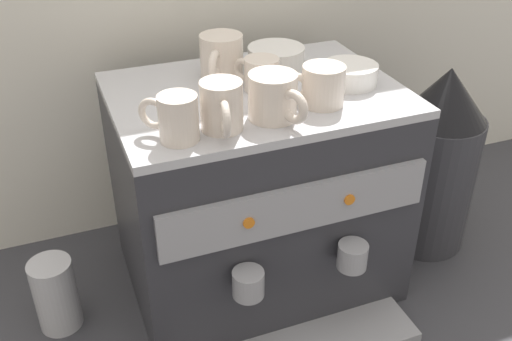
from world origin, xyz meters
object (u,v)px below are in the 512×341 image
ceramic_cup_0 (260,74)px  milk_pitcher (56,295)px  espresso_machine (257,192)px  ceramic_bowl_1 (276,57)px  ceramic_cup_5 (275,97)px  coffee_grinder (435,161)px  ceramic_bowl_0 (350,75)px  ceramic_cup_2 (221,57)px  ceramic_cup_3 (176,118)px  ceramic_cup_4 (321,86)px  ceramic_cup_1 (222,107)px

ceramic_cup_0 → milk_pitcher: (-0.43, -0.00, -0.40)m
espresso_machine → ceramic_cup_0: (0.01, 0.01, 0.25)m
ceramic_bowl_1 → milk_pitcher: bearing=-169.2°
ceramic_cup_5 → coffee_grinder: (0.44, 0.10, -0.27)m
ceramic_bowl_0 → ceramic_cup_2: bearing=152.3°
ceramic_cup_3 → milk_pitcher: 0.49m
ceramic_cup_2 → ceramic_cup_5: (0.03, -0.20, -0.00)m
ceramic_cup_2 → ceramic_cup_4: bearing=-55.0°
espresso_machine → ceramic_cup_2: size_ratio=4.49×
ceramic_cup_2 → ceramic_bowl_1: ceramic_cup_2 is taller
ceramic_cup_1 → ceramic_cup_3: bearing=-176.2°
ceramic_cup_5 → milk_pitcher: bearing=163.6°
ceramic_cup_3 → ceramic_cup_4: bearing=7.5°
ceramic_cup_4 → ceramic_cup_2: bearing=125.0°
coffee_grinder → ceramic_cup_3: bearing=-169.9°
milk_pitcher → ceramic_bowl_0: bearing=-3.3°
ceramic_cup_4 → espresso_machine: bearing=131.3°
ceramic_cup_5 → ceramic_cup_1: bearing=-175.3°
ceramic_cup_1 → coffee_grinder: (0.53, 0.10, -0.27)m
espresso_machine → ceramic_cup_1: (-0.11, -0.12, 0.27)m
ceramic_cup_5 → ceramic_cup_0: bearing=79.3°
ceramic_cup_1 → ceramic_cup_2: ceramic_cup_2 is taller
ceramic_cup_2 → coffee_grinder: bearing=-12.6°
ceramic_cup_3 → ceramic_cup_5: ceramic_cup_5 is taller
ceramic_cup_3 → ceramic_cup_4: (0.27, 0.04, -0.00)m
ceramic_bowl_1 → ceramic_cup_5: bearing=-113.5°
ceramic_bowl_1 → coffee_grinder: ceramic_bowl_1 is taller
ceramic_cup_0 → ceramic_cup_2: (-0.05, 0.08, 0.01)m
ceramic_cup_0 → milk_pitcher: 0.59m
ceramic_cup_1 → ceramic_bowl_1: size_ratio=0.98×
ceramic_cup_4 → ceramic_cup_5: 0.10m
ceramic_cup_1 → ceramic_cup_5: bearing=4.7°
espresso_machine → milk_pitcher: (-0.42, 0.00, -0.14)m
ceramic_cup_3 → ceramic_cup_5: bearing=4.3°
ceramic_cup_3 → ceramic_bowl_0: ceramic_cup_3 is taller
espresso_machine → ceramic_bowl_1: 0.28m
coffee_grinder → espresso_machine: bearing=177.2°
ceramic_cup_0 → coffee_grinder: size_ratio=0.20×
ceramic_cup_1 → milk_pitcher: size_ratio=0.72×
ceramic_cup_2 → ceramic_cup_4: size_ratio=1.05×
ceramic_cup_3 → ceramic_cup_4: size_ratio=0.77×
ceramic_cup_2 → espresso_machine: bearing=-63.6°
ceramic_cup_1 → ceramic_bowl_0: (0.28, 0.09, -0.02)m
espresso_machine → coffee_grinder: 0.42m
ceramic_cup_4 → ceramic_bowl_1: size_ratio=0.99×
ceramic_cup_0 → ceramic_cup_5: size_ratio=0.74×
ceramic_bowl_0 → coffee_grinder: ceramic_bowl_0 is taller
ceramic_bowl_0 → espresso_machine: bearing=170.1°
ceramic_cup_0 → ceramic_cup_4: size_ratio=0.78×
espresso_machine → ceramic_cup_2: (-0.04, 0.08, 0.27)m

